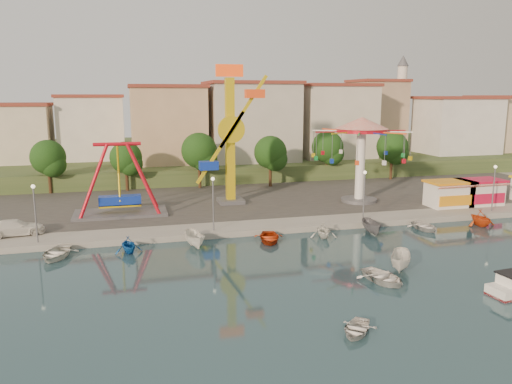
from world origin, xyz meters
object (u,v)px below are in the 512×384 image
object	(u,v)px
pirate_ship_ride	(119,181)
rowboat_a	(383,277)
skiff	(401,261)
van	(15,228)
kamikaze_tower	(233,138)
wave_swinger	(361,140)

from	to	relation	value
pirate_ship_ride	rowboat_a	size ratio (longest dim) A/B	2.53
skiff	van	size ratio (longest dim) A/B	0.77
kamikaze_tower	rowboat_a	xyz separation A→B (m)	(5.50, -26.94, -8.11)
rowboat_a	van	world-z (taller)	van
pirate_ship_ride	rowboat_a	distance (m)	31.07
kamikaze_tower	rowboat_a	size ratio (longest dim) A/B	4.17
rowboat_a	wave_swinger	bearing A→B (deg)	54.26
kamikaze_tower	van	xyz separation A→B (m)	(-22.87, -8.70, -7.17)
van	pirate_ship_ride	bearing A→B (deg)	-67.89
pirate_ship_ride	wave_swinger	xyz separation A→B (m)	(28.56, -0.50, 3.80)
rowboat_a	skiff	world-z (taller)	skiff
pirate_ship_ride	van	distance (m)	11.76
kamikaze_tower	wave_swinger	size ratio (longest dim) A/B	1.42
van	rowboat_a	bearing A→B (deg)	-133.43
rowboat_a	van	distance (m)	33.74
wave_swinger	skiff	world-z (taller)	wave_swinger
wave_swinger	kamikaze_tower	bearing A→B (deg)	168.71
wave_swinger	van	distance (m)	39.13
kamikaze_tower	wave_swinger	xyz separation A→B (m)	(15.25, -3.04, -0.33)
rowboat_a	skiff	distance (m)	3.27
kamikaze_tower	wave_swinger	world-z (taller)	kamikaze_tower
skiff	van	distance (m)	35.01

